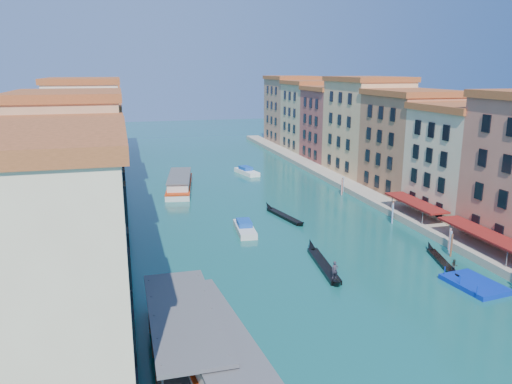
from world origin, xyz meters
TOP-DOWN VIEW (x-y plane):
  - left_bank_palazzos at (-26.00, 64.68)m, footprint 12.80×128.40m
  - right_bank_palazzos at (30.00, 65.00)m, footprint 12.80×128.40m
  - quay at (22.00, 65.00)m, footprint 4.00×140.00m
  - restaurant_awnings at (22.19, 23.00)m, footprint 3.20×44.55m
  - vaporetto_stop at (-16.00, 12.00)m, footprint 5.40×16.40m
  - mooring_poles_right at (19.10, 28.80)m, footprint 1.44×54.24m
  - mooring_poles_left at (-18.50, 12.00)m, footprint 0.24×8.24m
  - vaporetto_near at (-14.00, 9.61)m, footprint 6.91×22.06m
  - vaporetto_far at (-9.70, 69.25)m, footprint 7.29×19.31m
  - gondola_fore at (1.96, 25.86)m, footprint 2.63×13.59m
  - gondola_right at (15.94, 22.87)m, footprint 3.72×10.73m
  - gondola_far at (3.74, 46.29)m, footprint 3.48×12.19m
  - motorboat_mid at (-3.79, 40.98)m, footprint 2.94×7.62m
  - motorboat_far at (6.22, 79.80)m, footprint 4.19×8.14m
  - blue_dock at (15.50, 16.72)m, footprint 4.96×6.80m

SIDE VIEW (x-z plane):
  - blue_dock at x=15.50m, z-range 0.00..0.53m
  - gondola_far at x=3.74m, z-range -0.51..1.23m
  - gondola_right at x=15.94m, z-range -0.67..1.51m
  - gondola_fore at x=1.96m, z-range -0.90..1.81m
  - quay at x=22.00m, z-range 0.00..1.00m
  - motorboat_mid at x=-3.79m, z-range -0.17..1.37m
  - motorboat_far at x=6.22m, z-range -0.18..1.43m
  - vaporetto_far at x=-9.70m, z-range -0.14..2.67m
  - mooring_poles_right at x=19.10m, z-range -0.30..2.90m
  - mooring_poles_left at x=-18.50m, z-range -0.30..2.90m
  - vaporetto_stop at x=-16.00m, z-range -0.38..3.27m
  - vaporetto_near at x=-14.00m, z-range -0.16..3.07m
  - restaurant_awnings at x=22.19m, z-range 1.43..4.55m
  - left_bank_palazzos at x=-26.00m, z-range -0.79..20.21m
  - right_bank_palazzos at x=30.00m, z-range -0.75..20.25m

